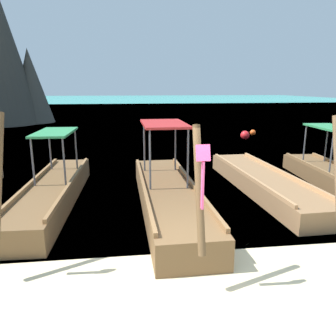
# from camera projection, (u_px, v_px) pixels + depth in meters

# --- Properties ---
(ground) EXTENTS (120.00, 120.00, 0.00)m
(ground) POSITION_uv_depth(u_px,v_px,m) (194.00, 290.00, 5.20)
(ground) COLOR beige
(sea_water) EXTENTS (120.00, 120.00, 0.00)m
(sea_water) POSITION_uv_depth(u_px,v_px,m) (130.00, 103.00, 64.15)
(sea_water) COLOR #2DB29E
(sea_water) RESTS_ON ground
(longtail_boat_orange_ribbon) EXTENTS (1.32, 6.79, 2.71)m
(longtail_boat_orange_ribbon) POSITION_uv_depth(u_px,v_px,m) (53.00, 192.00, 8.92)
(longtail_boat_orange_ribbon) COLOR brown
(longtail_boat_orange_ribbon) RESTS_ON ground
(longtail_boat_pink_ribbon) EXTENTS (1.44, 6.87, 2.55)m
(longtail_boat_pink_ribbon) POSITION_uv_depth(u_px,v_px,m) (168.00, 196.00, 8.56)
(longtail_boat_pink_ribbon) COLOR brown
(longtail_boat_pink_ribbon) RESTS_ON ground
(longtail_boat_green_ribbon) EXTENTS (1.50, 6.64, 2.56)m
(longtail_boat_green_ribbon) POSITION_uv_depth(u_px,v_px,m) (264.00, 183.00, 10.03)
(longtail_boat_green_ribbon) COLOR olive
(longtail_boat_green_ribbon) RESTS_ON ground
(mooring_buoy_near) EXTENTS (0.39, 0.39, 0.39)m
(mooring_buoy_near) POSITION_uv_depth(u_px,v_px,m) (253.00, 133.00, 21.63)
(mooring_buoy_near) COLOR #EA5119
(mooring_buoy_near) RESTS_ON sea_water
(mooring_buoy_far) EXTENTS (0.54, 0.54, 0.54)m
(mooring_buoy_far) POSITION_uv_depth(u_px,v_px,m) (245.00, 135.00, 19.93)
(mooring_buoy_far) COLOR red
(mooring_buoy_far) RESTS_ON sea_water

